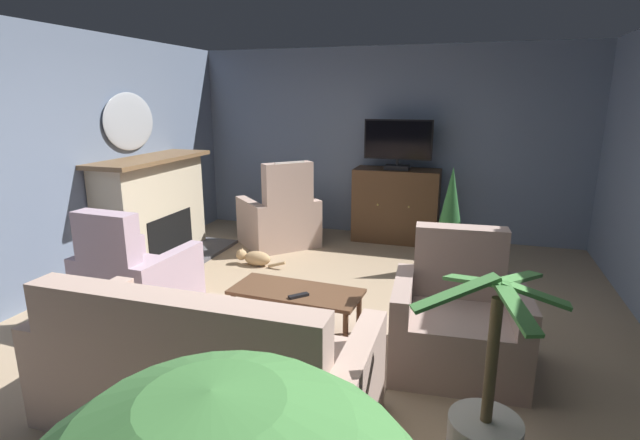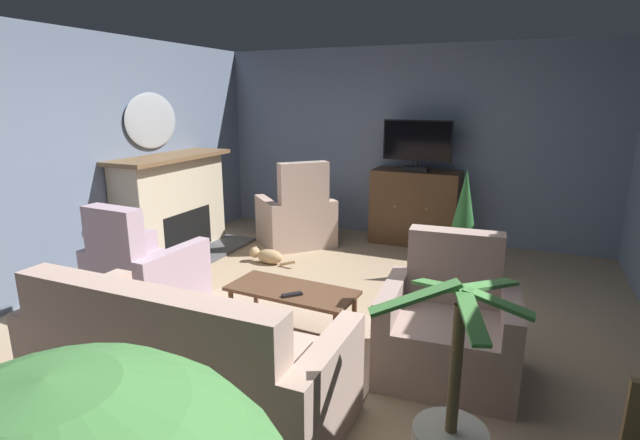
% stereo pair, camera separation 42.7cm
% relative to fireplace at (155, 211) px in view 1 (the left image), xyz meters
% --- Properties ---
extents(ground_plane, '(6.12, 7.19, 0.04)m').
position_rel_fireplace_xyz_m(ground_plane, '(2.48, -1.31, -0.63)').
color(ground_plane, tan).
extents(wall_back, '(6.12, 0.10, 2.66)m').
position_rel_fireplace_xyz_m(wall_back, '(2.48, 2.03, 0.72)').
color(wall_back, slate).
rests_on(wall_back, ground_plane).
extents(wall_left, '(0.10, 7.19, 2.66)m').
position_rel_fireplace_xyz_m(wall_left, '(-0.33, -1.31, 0.72)').
color(wall_left, slate).
rests_on(wall_left, ground_plane).
extents(rug_central, '(2.03, 1.98, 0.01)m').
position_rel_fireplace_xyz_m(rug_central, '(2.22, -1.78, -0.61)').
color(rug_central, tan).
rests_on(rug_central, ground_plane).
extents(fireplace, '(0.93, 1.78, 1.28)m').
position_rel_fireplace_xyz_m(fireplace, '(0.00, 0.00, 0.00)').
color(fireplace, '#4C4C51').
rests_on(fireplace, ground_plane).
extents(wall_mirror_oval, '(0.06, 0.89, 0.68)m').
position_rel_fireplace_xyz_m(wall_mirror_oval, '(-0.25, 0.00, 1.08)').
color(wall_mirror_oval, '#B2B7BF').
extents(tv_cabinet, '(1.17, 0.54, 1.02)m').
position_rel_fireplace_xyz_m(tv_cabinet, '(2.73, 1.68, -0.13)').
color(tv_cabinet, '#352315').
rests_on(tv_cabinet, ground_plane).
extents(television, '(0.91, 0.20, 0.67)m').
position_rel_fireplace_xyz_m(television, '(2.73, 1.63, 0.76)').
color(television, black).
rests_on(television, tv_cabinet).
extents(coffee_table, '(1.12, 0.54, 0.41)m').
position_rel_fireplace_xyz_m(coffee_table, '(2.36, -1.36, -0.25)').
color(coffee_table, brown).
rests_on(coffee_table, ground_plane).
extents(tv_remote, '(0.15, 0.16, 0.02)m').
position_rel_fireplace_xyz_m(tv_remote, '(2.43, -1.49, -0.20)').
color(tv_remote, black).
rests_on(tv_remote, coffee_table).
extents(sofa_floral, '(2.05, 0.90, 0.97)m').
position_rel_fireplace_xyz_m(sofa_floral, '(2.22, -2.60, -0.29)').
color(sofa_floral, '#BC9E8E').
rests_on(sofa_floral, ground_plane).
extents(armchair_facing_sofa, '(1.00, 0.87, 1.02)m').
position_rel_fireplace_xyz_m(armchair_facing_sofa, '(3.67, -1.44, -0.28)').
color(armchair_facing_sofa, '#A3897F').
rests_on(armchair_facing_sofa, ground_plane).
extents(armchair_angled_to_table, '(1.24, 1.24, 1.19)m').
position_rel_fireplace_xyz_m(armchair_angled_to_table, '(1.27, 0.97, -0.25)').
color(armchair_angled_to_table, '#BC9E8E').
rests_on(armchair_angled_to_table, ground_plane).
extents(armchair_beside_cabinet, '(0.87, 0.91, 1.05)m').
position_rel_fireplace_xyz_m(armchair_beside_cabinet, '(0.81, -1.43, -0.29)').
color(armchair_beside_cabinet, '#AD93A3').
rests_on(armchair_beside_cabinet, ground_plane).
extents(potted_plant_on_hearth_side, '(0.38, 0.38, 1.23)m').
position_rel_fireplace_xyz_m(potted_plant_on_hearth_side, '(3.50, 0.56, 0.06)').
color(potted_plant_on_hearth_side, slate).
rests_on(potted_plant_on_hearth_side, ground_plane).
extents(potted_plant_small_fern_corner, '(0.74, 0.81, 1.14)m').
position_rel_fireplace_xyz_m(potted_plant_small_fern_corner, '(3.86, -2.53, -0.37)').
color(potted_plant_small_fern_corner, beige).
rests_on(potted_plant_small_fern_corner, ground_plane).
extents(cat, '(0.66, 0.18, 0.20)m').
position_rel_fireplace_xyz_m(cat, '(1.27, 0.13, -0.52)').
color(cat, tan).
rests_on(cat, ground_plane).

